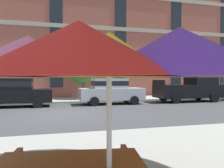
# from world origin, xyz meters

# --- Properties ---
(ground_plane) EXTENTS (120.00, 120.00, 0.00)m
(ground_plane) POSITION_xyz_m (0.00, 0.00, 0.00)
(ground_plane) COLOR #38383A
(sidewalk_far) EXTENTS (56.00, 3.60, 0.12)m
(sidewalk_far) POSITION_xyz_m (0.00, 6.80, 0.06)
(sidewalk_far) COLOR #9E998E
(sidewalk_far) RESTS_ON ground
(apartment_building) EXTENTS (41.01, 12.08, 16.00)m
(apartment_building) POSITION_xyz_m (0.00, 14.99, 8.00)
(apartment_building) COLOR #934C3D
(apartment_building) RESTS_ON ground
(sedan_black) EXTENTS (4.40, 1.98, 1.78)m
(sedan_black) POSITION_xyz_m (-2.65, 3.70, 0.95)
(sedan_black) COLOR black
(sedan_black) RESTS_ON ground
(sedan_silver) EXTENTS (4.40, 1.98, 1.78)m
(sedan_silver) POSITION_xyz_m (3.51, 3.70, 0.95)
(sedan_silver) COLOR #A8AAB2
(sedan_silver) RESTS_ON ground
(pickup_black) EXTENTS (5.10, 2.12, 2.20)m
(pickup_black) POSITION_xyz_m (9.86, 3.70, 1.03)
(pickup_black) COLOR black
(pickup_black) RESTS_ON ground
(street_tree_middle) EXTENTS (3.01, 3.07, 4.12)m
(street_tree_middle) POSITION_xyz_m (2.17, 7.36, 2.71)
(street_tree_middle) COLOR brown
(street_tree_middle) RESTS_ON ground
(patio_umbrella) EXTENTS (3.21, 2.98, 2.30)m
(patio_umbrella) POSITION_xyz_m (0.17, -9.00, 2.01)
(patio_umbrella) COLOR silver
(patio_umbrella) RESTS_ON ground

